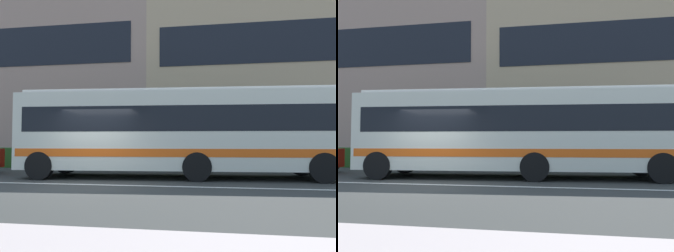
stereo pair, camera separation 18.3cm
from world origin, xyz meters
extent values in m
plane|color=#373835|center=(0.00, 0.00, 0.00)|extent=(160.00, 160.00, 0.00)
cube|color=silver|center=(0.00, 0.00, 0.00)|extent=(60.00, 0.16, 0.01)
cube|color=#316424|center=(-0.81, 6.20, 0.51)|extent=(19.27, 1.10, 1.03)
cube|color=tan|center=(-13.35, 15.31, 6.83)|extent=(25.81, 9.54, 13.66)
cube|color=tan|center=(10.59, 15.31, 6.41)|extent=(22.08, 9.54, 12.82)
cube|color=black|center=(10.59, 10.52, 7.44)|extent=(20.31, 0.04, 2.56)
cube|color=silver|center=(2.69, 2.43, 1.74)|extent=(11.88, 3.30, 2.79)
cube|color=black|center=(2.69, 2.43, 2.16)|extent=(11.18, 3.28, 0.89)
cube|color=#E85814|center=(2.69, 2.43, 0.98)|extent=(11.65, 3.31, 0.28)
cube|color=silver|center=(2.69, 2.43, 3.20)|extent=(11.39, 2.87, 0.12)
cube|color=black|center=(-3.18, 2.05, 2.16)|extent=(0.17, 2.15, 0.98)
cylinder|color=black|center=(-2.10, 0.94, 0.50)|extent=(1.02, 0.34, 1.00)
cylinder|color=black|center=(-2.25, 3.29, 0.50)|extent=(1.02, 0.34, 1.00)
cylinder|color=black|center=(3.49, 1.30, 0.50)|extent=(1.02, 0.34, 1.00)
cylinder|color=black|center=(3.34, 3.65, 0.50)|extent=(1.02, 0.34, 1.00)
cylinder|color=black|center=(7.62, 1.57, 0.50)|extent=(1.02, 0.34, 1.00)
cylinder|color=black|center=(7.47, 3.92, 0.50)|extent=(1.02, 0.34, 1.00)
camera|label=1|loc=(4.31, -9.86, 1.37)|focal=34.92mm
camera|label=2|loc=(4.50, -9.83, 1.37)|focal=34.92mm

